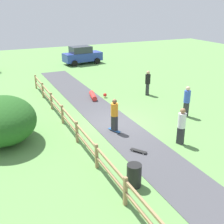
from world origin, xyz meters
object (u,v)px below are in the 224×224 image
Objects in this scene: bush_large at (2,120)px; parked_car_blue at (82,55)px; bystander_white at (182,124)px; skater_riding at (114,114)px; skateboard_loose at (139,151)px; skater_fallen at (94,96)px; bystander_black at (148,82)px; bystander_blue at (187,100)px; trash_bin at (134,175)px.

bush_large is 0.89× the size of parked_car_blue.
skater_riding is at bearing 131.95° from bystander_white.
skateboard_loose is at bearing 177.94° from bystander_white.
parked_car_blue reaches higher than skater_fallen.
bystander_black reaches higher than skateboard_loose.
skater_fallen is at bearing -105.48° from parked_car_blue.
bystander_white is (7.71, -3.92, -0.10)m from bush_large.
bush_large reaches higher than bystander_blue.
bystander_blue reaches higher than trash_bin.
parked_car_blue is at bearing 77.84° from skateboard_loose.
bystander_white reaches higher than skater_riding.
bystander_blue is at bearing 37.72° from trash_bin.
bystander_blue reaches higher than skater_fallen.
bystander_white is at bearing 28.86° from trash_bin.
skater_riding is at bearing -103.96° from parked_car_blue.
skater_fallen is 4.08m from bystander_black.
skater_riding is 3.47m from bystander_white.
bystander_blue is at bearing 47.67° from bystander_white.
parked_car_blue reaches higher than bystander_blue.
skateboard_loose is (0.04, -2.50, -0.95)m from skater_riding.
parked_car_blue is (2.05, 20.15, -0.07)m from bystander_white.
skater_fallen is 6.73m from bystander_blue.
bystander_blue reaches higher than bystander_black.
parked_car_blue is (-0.49, 17.37, -0.08)m from bystander_blue.
bystander_white is (-2.66, -7.40, 0.02)m from bystander_black.
bystander_white is at bearing -95.80° from parked_car_blue.
skater_fallen is 8.42m from bystander_white.
bystander_white is at bearing -81.49° from skater_fallen.
trash_bin is 2.58m from skateboard_loose.
bystander_blue reaches higher than bystander_white.
bystander_white is 0.99× the size of bystander_blue.
skater_riding is at bearing -100.74° from skater_fallen.
bystander_blue is (4.86, 0.20, 0.00)m from skater_riding.
skater_fallen is 0.84× the size of bystander_white.
skater_fallen is 8.27m from skateboard_loose.
trash_bin is 22.93m from parked_car_blue.
bush_large is 2.07× the size of bystander_blue.
bystander_white is (2.32, -2.58, -0.01)m from skater_riding.
bush_large is at bearing 123.97° from trash_bin.
parked_car_blue is at bearing 58.98° from bush_large.
bystander_blue is 0.43× the size of parked_car_blue.
skater_fallen is 2.01× the size of skateboard_loose.
parked_car_blue is at bearing 76.04° from skater_riding.
bystander_black is at bearing 56.00° from skateboard_loose.
parked_car_blue is (-0.61, 12.76, -0.05)m from bystander_black.
bystander_white is at bearing -2.06° from skateboard_loose.
bush_large is at bearing -161.46° from bystander_black.
bystander_black reaches higher than skater_fallen.
trash_bin is 11.39m from bystander_black.
trash_bin is 4.27m from bystander_white.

